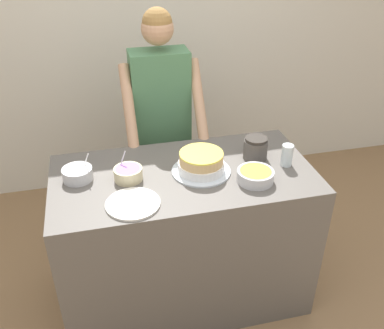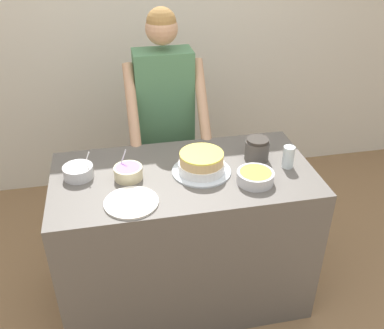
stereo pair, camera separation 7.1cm
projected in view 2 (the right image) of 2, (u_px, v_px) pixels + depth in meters
wall_back at (149, 35)px, 3.42m from camera, size 10.00×0.05×2.60m
counter at (184, 237)px, 2.60m from camera, size 1.45×0.74×0.92m
person_baker at (165, 109)px, 2.87m from camera, size 0.51×0.46×1.68m
cake at (201, 163)px, 2.34m from camera, size 0.33×0.33×0.12m
frosting_bowl_purple at (128, 172)px, 2.30m from camera, size 0.15×0.15×0.14m
frosting_bowl_orange at (255, 177)px, 2.26m from camera, size 0.20×0.20×0.06m
frosting_bowl_white at (78, 171)px, 2.31m from camera, size 0.16×0.16×0.15m
drinking_glass at (288, 157)px, 2.39m from camera, size 0.06×0.06×0.13m
ceramic_plate at (131, 202)px, 2.12m from camera, size 0.27×0.27×0.01m
stoneware_jar at (257, 149)px, 2.46m from camera, size 0.14×0.14×0.13m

